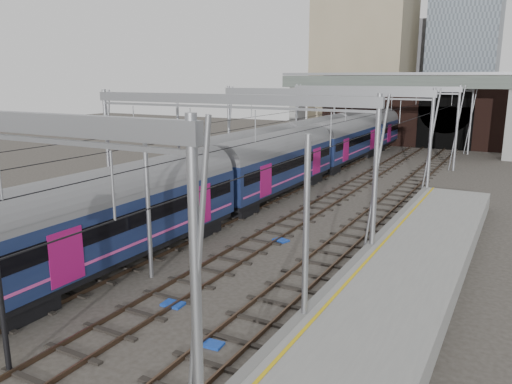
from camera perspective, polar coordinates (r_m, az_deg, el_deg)
The scene contains 13 objects.
ground at distance 21.66m, azimuth -15.31°, elevation -11.13°, with size 160.00×160.00×0.00m, color #38332D.
platform_left at distance 30.43m, azimuth -26.11°, elevation -3.88°, with size 4.32×55.00×1.12m.
platform_right at distance 15.43m, azimuth 10.32°, elevation -19.02°, with size 4.32×47.00×1.12m.
tracks at distance 33.40m, azimuth 2.67°, elevation -2.08°, with size 14.40×80.00×0.22m.
overhead_line at distance 38.26m, azimuth 7.09°, elevation 9.70°, with size 16.80×80.00×8.00m.
retaining_wall at distance 67.31m, azimuth 17.88°, elevation 8.63°, with size 28.00×2.75×9.00m.
overbridge at distance 61.68m, azimuth 15.70°, elevation 11.17°, with size 28.00×3.00×9.25m.
city_skyline at distance 85.69m, azimuth 21.92°, elevation 17.70°, with size 37.50×27.50×60.00m.
train_main at distance 44.18m, azimuth 7.01°, elevation 4.80°, with size 2.80×64.75×4.82m.
train_second at distance 54.56m, azimuth 6.85°, elevation 6.20°, with size 2.57×44.69×4.50m.
equip_cover_a at distance 20.19m, azimuth -9.46°, elevation -12.52°, with size 0.84×0.59×0.10m, color #163EA8.
equip_cover_b at distance 27.24m, azimuth 2.86°, elevation -5.52°, with size 0.80×0.57×0.09m, color #163EA8.
equip_cover_c at distance 17.34m, azimuth -5.04°, elevation -16.94°, with size 0.72×0.51×0.09m, color #163EA8.
Camera 1 is at (14.03, -14.04, 8.67)m, focal length 35.00 mm.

